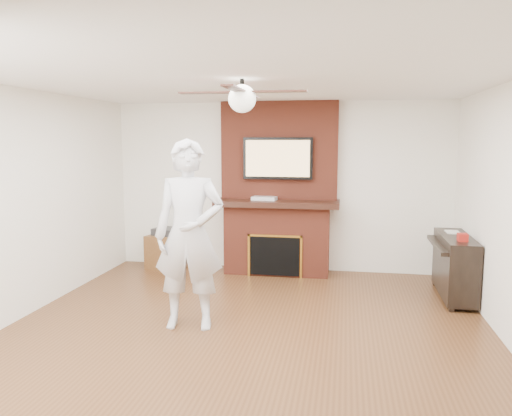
% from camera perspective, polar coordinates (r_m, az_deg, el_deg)
% --- Properties ---
extents(room_shell, '(5.36, 5.86, 2.86)m').
position_cam_1_polar(room_shell, '(4.77, -1.55, -0.52)').
color(room_shell, '#4C2C16').
rests_on(room_shell, ground).
extents(fireplace, '(1.78, 0.64, 2.50)m').
position_cam_1_polar(fireplace, '(7.30, 2.52, 0.32)').
color(fireplace, maroon).
rests_on(fireplace, ground).
extents(tv, '(1.00, 0.08, 0.60)m').
position_cam_1_polar(tv, '(7.20, 2.51, 5.68)').
color(tv, black).
rests_on(tv, fireplace).
extents(ceiling_fan, '(1.21, 1.21, 0.31)m').
position_cam_1_polar(ceiling_fan, '(4.74, -1.60, 12.52)').
color(ceiling_fan, black).
rests_on(ceiling_fan, room_shell).
extents(person, '(0.77, 0.57, 1.95)m').
position_cam_1_polar(person, '(5.16, -7.64, -3.05)').
color(person, silver).
rests_on(person, ground).
extents(side_table, '(0.65, 0.65, 0.61)m').
position_cam_1_polar(side_table, '(7.76, -9.95, -4.70)').
color(side_table, brown).
rests_on(side_table, ground).
extents(piano, '(0.46, 1.19, 0.87)m').
position_cam_1_polar(piano, '(6.65, 21.72, -6.04)').
color(piano, black).
rests_on(piano, ground).
extents(cable_box, '(0.36, 0.23, 0.05)m').
position_cam_1_polar(cable_box, '(7.22, 0.95, 1.12)').
color(cable_box, silver).
rests_on(cable_box, fireplace).
extents(candle_orange, '(0.07, 0.07, 0.14)m').
position_cam_1_polar(candle_orange, '(7.30, 0.72, -7.09)').
color(candle_orange, orange).
rests_on(candle_orange, ground).
extents(candle_green, '(0.07, 0.07, 0.10)m').
position_cam_1_polar(candle_green, '(7.29, 1.73, -7.27)').
color(candle_green, '#4C7C31').
rests_on(candle_green, ground).
extents(candle_cream, '(0.07, 0.07, 0.11)m').
position_cam_1_polar(candle_cream, '(7.30, 3.68, -7.20)').
color(candle_cream, '#F6F3C4').
rests_on(candle_cream, ground).
extents(candle_blue, '(0.06, 0.06, 0.09)m').
position_cam_1_polar(candle_blue, '(7.25, 4.41, -7.41)').
color(candle_blue, '#333D9B').
rests_on(candle_blue, ground).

